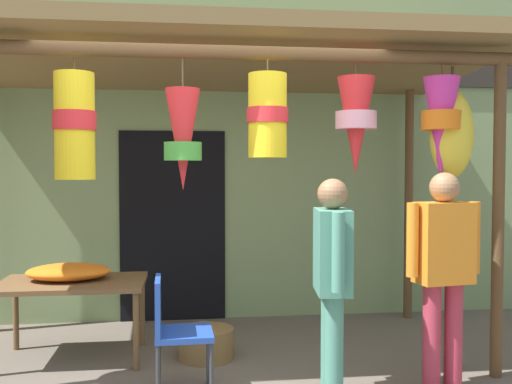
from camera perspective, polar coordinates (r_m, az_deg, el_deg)
shop_facade at (r=6.29m, az=-5.15°, el=7.01°), size 12.00×0.29×4.24m
market_stall_canopy at (r=4.86m, az=-4.24°, el=10.75°), size 4.76×2.28×2.69m
display_table at (r=5.14m, az=-17.68°, el=-9.11°), size 1.20×0.77×0.66m
flower_heap_on_table at (r=5.16m, az=-17.88°, el=-7.51°), size 0.70×0.49×0.14m
folding_chair at (r=4.21m, az=-8.19°, el=-12.89°), size 0.41×0.41×0.84m
wicker_basket_spare at (r=5.06m, az=-4.95°, el=-14.66°), size 0.47×0.47×0.26m
customer_foreground at (r=4.01m, az=7.53°, el=-7.83°), size 0.26×0.59×1.54m
passerby_at_right at (r=4.41m, az=18.01°, el=-6.65°), size 0.59×0.28×1.58m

